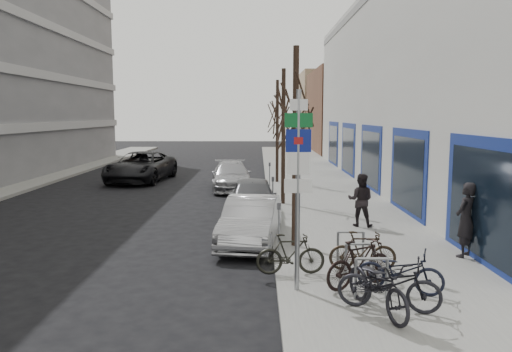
{
  "coord_description": "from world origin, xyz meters",
  "views": [
    {
      "loc": [
        1.62,
        -9.84,
        3.71
      ],
      "look_at": [
        1.54,
        4.0,
        2.0
      ],
      "focal_mm": 35.0,
      "sensor_mm": 36.0,
      "label": 1
    }
  ],
  "objects_px": {
    "meter_front": "(279,222)",
    "bike_mid_curb": "(400,267)",
    "tree_mid": "(284,104)",
    "bike_far_inner": "(363,251)",
    "parked_car_front": "(251,221)",
    "meter_back": "(270,173)",
    "bike_mid_inner": "(290,254)",
    "tree_far": "(277,107)",
    "lane_car": "(141,167)",
    "parked_car_back": "(231,176)",
    "bike_rack": "(360,257)",
    "pedestrian_far": "(361,200)",
    "tree_near": "(296,100)",
    "bike_near_left": "(378,280)",
    "bike_far_curb": "(389,280)",
    "parked_car_mid": "(253,198)",
    "highway_sign_pole": "(298,178)",
    "pedestrian_near": "(466,220)",
    "bike_near_right": "(359,263)",
    "meter_mid": "(273,190)"
  },
  "relations": [
    {
      "from": "meter_front",
      "to": "bike_mid_curb",
      "type": "distance_m",
      "value": 3.91
    },
    {
      "from": "tree_mid",
      "to": "bike_far_inner",
      "type": "distance_m",
      "value": 9.5
    },
    {
      "from": "bike_mid_curb",
      "to": "parked_car_front",
      "type": "distance_m",
      "value": 5.28
    },
    {
      "from": "meter_back",
      "to": "bike_mid_inner",
      "type": "distance_m",
      "value": 13.01
    },
    {
      "from": "tree_far",
      "to": "parked_car_front",
      "type": "bearing_deg",
      "value": -95.56
    },
    {
      "from": "bike_mid_inner",
      "to": "lane_car",
      "type": "distance_m",
      "value": 18.25
    },
    {
      "from": "tree_far",
      "to": "parked_car_back",
      "type": "bearing_deg",
      "value": -141.86
    },
    {
      "from": "tree_far",
      "to": "bike_mid_curb",
      "type": "distance_m",
      "value": 17.09
    },
    {
      "from": "bike_rack",
      "to": "pedestrian_far",
      "type": "height_order",
      "value": "pedestrian_far"
    },
    {
      "from": "parked_car_front",
      "to": "parked_car_back",
      "type": "relative_size",
      "value": 0.88
    },
    {
      "from": "parked_car_front",
      "to": "pedestrian_far",
      "type": "height_order",
      "value": "pedestrian_far"
    },
    {
      "from": "meter_back",
      "to": "bike_mid_curb",
      "type": "bearing_deg",
      "value": -80.74
    },
    {
      "from": "tree_near",
      "to": "bike_mid_curb",
      "type": "height_order",
      "value": "tree_near"
    },
    {
      "from": "bike_rack",
      "to": "meter_back",
      "type": "xyz_separation_m",
      "value": [
        -1.65,
        13.4,
        0.26
      ]
    },
    {
      "from": "bike_near_left",
      "to": "parked_car_front",
      "type": "height_order",
      "value": "parked_car_front"
    },
    {
      "from": "bike_mid_curb",
      "to": "bike_far_curb",
      "type": "xyz_separation_m",
      "value": [
        -0.46,
        -0.91,
        0.05
      ]
    },
    {
      "from": "bike_rack",
      "to": "tree_far",
      "type": "distance_m",
      "value": 16.31
    },
    {
      "from": "bike_mid_inner",
      "to": "parked_car_back",
      "type": "height_order",
      "value": "parked_car_back"
    },
    {
      "from": "meter_back",
      "to": "bike_far_curb",
      "type": "relative_size",
      "value": 0.68
    },
    {
      "from": "tree_near",
      "to": "parked_car_mid",
      "type": "xyz_separation_m",
      "value": [
        -1.2,
        4.47,
        -3.39
      ]
    },
    {
      "from": "bike_mid_inner",
      "to": "tree_near",
      "type": "bearing_deg",
      "value": -10.29
    },
    {
      "from": "tree_near",
      "to": "parked_car_mid",
      "type": "height_order",
      "value": "tree_near"
    },
    {
      "from": "highway_sign_pole",
      "to": "pedestrian_near",
      "type": "height_order",
      "value": "highway_sign_pole"
    },
    {
      "from": "bike_near_left",
      "to": "bike_far_inner",
      "type": "height_order",
      "value": "bike_near_left"
    },
    {
      "from": "bike_near_right",
      "to": "lane_car",
      "type": "xyz_separation_m",
      "value": [
        -8.64,
        17.58,
        0.15
      ]
    },
    {
      "from": "tree_near",
      "to": "bike_mid_inner",
      "type": "xyz_separation_m",
      "value": [
        -0.27,
        -2.51,
        -3.48
      ]
    },
    {
      "from": "meter_back",
      "to": "pedestrian_near",
      "type": "distance_m",
      "value": 12.48
    },
    {
      "from": "meter_back",
      "to": "pedestrian_far",
      "type": "height_order",
      "value": "pedestrian_far"
    },
    {
      "from": "bike_rack",
      "to": "lane_car",
      "type": "distance_m",
      "value": 19.23
    },
    {
      "from": "parked_car_mid",
      "to": "tree_near",
      "type": "bearing_deg",
      "value": -75.81
    },
    {
      "from": "pedestrian_far",
      "to": "meter_mid",
      "type": "bearing_deg",
      "value": -26.45
    },
    {
      "from": "bike_far_curb",
      "to": "bike_far_inner",
      "type": "xyz_separation_m",
      "value": [
        0.0,
        2.32,
        -0.1
      ]
    },
    {
      "from": "meter_back",
      "to": "bike_far_inner",
      "type": "distance_m",
      "value": 12.87
    },
    {
      "from": "bike_near_left",
      "to": "meter_mid",
      "type": "bearing_deg",
      "value": 80.8
    },
    {
      "from": "tree_far",
      "to": "bike_near_right",
      "type": "relative_size",
      "value": 3.22
    },
    {
      "from": "tree_near",
      "to": "parked_car_back",
      "type": "relative_size",
      "value": 1.17
    },
    {
      "from": "bike_far_inner",
      "to": "parked_car_back",
      "type": "relative_size",
      "value": 0.33
    },
    {
      "from": "tree_near",
      "to": "meter_front",
      "type": "distance_m",
      "value": 3.26
    },
    {
      "from": "meter_mid",
      "to": "meter_back",
      "type": "relative_size",
      "value": 1.0
    },
    {
      "from": "meter_back",
      "to": "tree_mid",
      "type": "bearing_deg",
      "value": -83.58
    },
    {
      "from": "parked_car_back",
      "to": "bike_mid_curb",
      "type": "bearing_deg",
      "value": -79.34
    },
    {
      "from": "bike_rack",
      "to": "bike_mid_curb",
      "type": "xyz_separation_m",
      "value": [
        0.66,
        -0.74,
        0.01
      ]
    },
    {
      "from": "tree_near",
      "to": "bike_mid_curb",
      "type": "relative_size",
      "value": 3.21
    },
    {
      "from": "bike_far_inner",
      "to": "parked_car_mid",
      "type": "distance_m",
      "value": 7.18
    },
    {
      "from": "meter_back",
      "to": "bike_far_curb",
      "type": "xyz_separation_m",
      "value": [
        1.85,
        -15.05,
        -0.2
      ]
    },
    {
      "from": "highway_sign_pole",
      "to": "parked_car_mid",
      "type": "distance_m",
      "value": 8.23
    },
    {
      "from": "tree_mid",
      "to": "bike_near_left",
      "type": "relative_size",
      "value": 2.8
    },
    {
      "from": "meter_mid",
      "to": "meter_back",
      "type": "xyz_separation_m",
      "value": [
        0.0,
        5.5,
        0.0
      ]
    },
    {
      "from": "tree_mid",
      "to": "parked_car_mid",
      "type": "xyz_separation_m",
      "value": [
        -1.2,
        -2.03,
        -3.39
      ]
    },
    {
      "from": "meter_mid",
      "to": "meter_back",
      "type": "height_order",
      "value": "same"
    }
  ]
}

